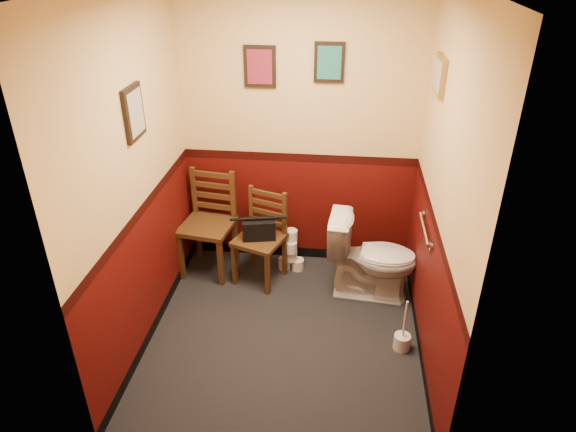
{
  "coord_description": "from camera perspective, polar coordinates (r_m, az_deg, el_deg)",
  "views": [
    {
      "loc": [
        0.4,
        -3.28,
        2.96
      ],
      "look_at": [
        0.0,
        0.25,
        1.0
      ],
      "focal_mm": 32.0,
      "sensor_mm": 36.0,
      "label": 1
    }
  ],
  "objects": [
    {
      "name": "wall_right",
      "position": [
        3.72,
        16.64,
        1.96
      ],
      "size": [
        0.0,
        2.4,
        2.7
      ],
      "primitive_type": "cube",
      "rotation": [
        1.57,
        0.0,
        -1.57
      ],
      "color": "#430907",
      "rests_on": "ground"
    },
    {
      "name": "chair_left",
      "position": [
        5.01,
        -8.79,
        -0.85
      ],
      "size": [
        0.54,
        0.54,
        1.01
      ],
      "rotation": [
        0.0,
        0.0,
        -0.15
      ],
      "color": "#4F3117",
      "rests_on": "floor"
    },
    {
      "name": "wall_left",
      "position": [
        3.95,
        -16.52,
        3.57
      ],
      "size": [
        0.0,
        2.4,
        2.7
      ],
      "primitive_type": "cube",
      "rotation": [
        1.57,
        0.0,
        1.57
      ],
      "color": "#430907",
      "rests_on": "ground"
    },
    {
      "name": "handbag",
      "position": [
        4.76,
        -3.25,
        -1.44
      ],
      "size": [
        0.33,
        0.21,
        0.22
      ],
      "rotation": [
        0.0,
        0.0,
        0.2
      ],
      "color": "black",
      "rests_on": "chair_right"
    },
    {
      "name": "grab_bar",
      "position": [
        4.12,
        14.96,
        -1.41
      ],
      "size": [
        0.05,
        0.56,
        0.06
      ],
      "color": "silver",
      "rests_on": "wall_right"
    },
    {
      "name": "toilet",
      "position": [
        4.7,
        9.33,
        -4.6
      ],
      "size": [
        0.84,
        0.52,
        0.79
      ],
      "primitive_type": "imported",
      "rotation": [
        0.0,
        0.0,
        1.48
      ],
      "color": "white",
      "rests_on": "floor"
    },
    {
      "name": "toilet_brush",
      "position": [
        4.36,
        12.55,
        -13.39
      ],
      "size": [
        0.13,
        0.13,
        0.48
      ],
      "color": "silver",
      "rests_on": "floor"
    },
    {
      "name": "wall_back",
      "position": [
        4.78,
        1.29,
        9.17
      ],
      "size": [
        2.2,
        0.0,
        2.7
      ],
      "primitive_type": "cube",
      "rotation": [
        1.57,
        0.0,
        0.0
      ],
      "color": "#430907",
      "rests_on": "ground"
    },
    {
      "name": "framed_print_right",
      "position": [
        4.05,
        16.51,
        14.74
      ],
      "size": [
        0.04,
        0.34,
        0.28
      ],
      "color": "olive",
      "rests_on": "wall_right"
    },
    {
      "name": "framed_print_back_b",
      "position": [
        4.57,
        4.62,
        16.65
      ],
      "size": [
        0.26,
        0.04,
        0.34
      ],
      "color": "black",
      "rests_on": "wall_back"
    },
    {
      "name": "wall_front",
      "position": [
        2.66,
        -3.52,
        -8.39
      ],
      "size": [
        2.2,
        0.0,
        2.7
      ],
      "primitive_type": "cube",
      "rotation": [
        -1.57,
        0.0,
        0.0
      ],
      "color": "#430907",
      "rests_on": "ground"
    },
    {
      "name": "floor",
      "position": [
        4.44,
        -0.37,
        -12.97
      ],
      "size": [
        2.2,
        2.4,
        0.0
      ],
      "primitive_type": "cube",
      "color": "black",
      "rests_on": "ground"
    },
    {
      "name": "framed_print_back_a",
      "position": [
        4.64,
        -3.14,
        16.24
      ],
      "size": [
        0.28,
        0.04,
        0.36
      ],
      "color": "black",
      "rests_on": "wall_back"
    },
    {
      "name": "chair_right",
      "position": [
        4.85,
        -2.98,
        -2.4
      ],
      "size": [
        0.53,
        0.53,
        0.89
      ],
      "rotation": [
        0.0,
        0.0,
        -0.35
      ],
      "color": "#4F3117",
      "rests_on": "floor"
    },
    {
      "name": "framed_print_left",
      "position": [
        3.85,
        -16.74,
        10.93
      ],
      "size": [
        0.04,
        0.3,
        0.38
      ],
      "color": "black",
      "rests_on": "wall_left"
    },
    {
      "name": "tp_stack",
      "position": [
        5.08,
        0.33,
        -4.15
      ],
      "size": [
        0.26,
        0.16,
        0.45
      ],
      "color": "silver",
      "rests_on": "floor"
    }
  ]
}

